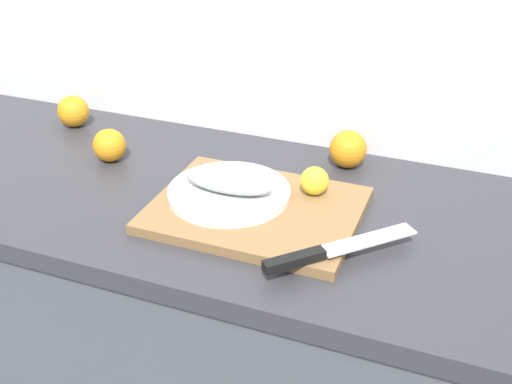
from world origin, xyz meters
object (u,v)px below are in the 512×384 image
lemon_0 (315,181)px  chef_knife (322,253)px  white_plate (229,192)px  fish_fillet (229,181)px  cutting_board (256,210)px

lemon_0 → chef_knife: bearing=-69.7°
white_plate → fish_fillet: fish_fillet is taller
chef_knife → cutting_board: bearing=99.3°
white_plate → fish_fillet: size_ratio=1.33×
cutting_board → white_plate: (-0.06, 0.02, 0.02)m
white_plate → chef_knife: size_ratio=1.07×
fish_fillet → chef_knife: bearing=-30.1°
fish_fillet → chef_knife: fish_fillet is taller
cutting_board → lemon_0: lemon_0 is taller
cutting_board → fish_fillet: 0.08m
fish_fillet → lemon_0: size_ratio=3.21×
fish_fillet → lemon_0: bearing=24.6°
cutting_board → lemon_0: (0.09, 0.09, 0.04)m
chef_knife → lemon_0: size_ratio=4.00×
chef_knife → white_plate: bearing=104.4°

